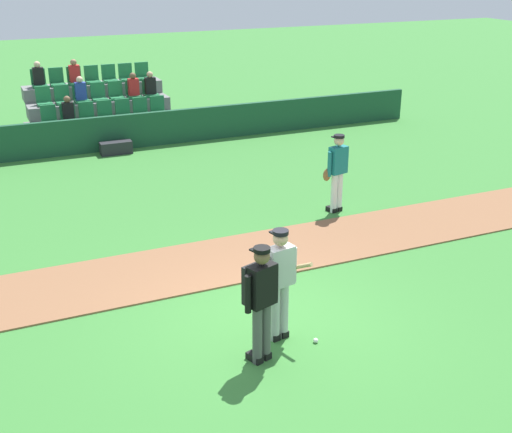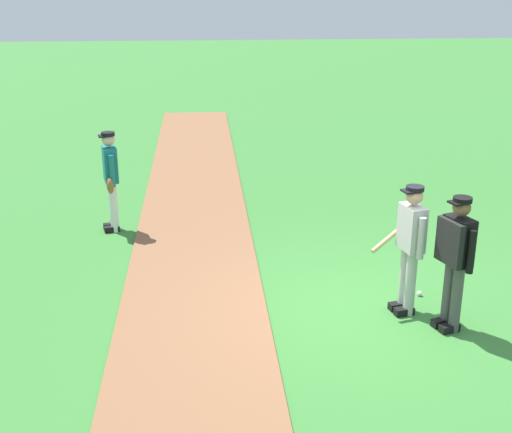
% 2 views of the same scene
% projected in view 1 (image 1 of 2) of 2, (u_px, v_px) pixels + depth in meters
% --- Properties ---
extents(ground_plane, '(80.00, 80.00, 0.00)m').
position_uv_depth(ground_plane, '(269.00, 323.00, 10.37)').
color(ground_plane, '#387A33').
extents(infield_dirt_path, '(28.00, 1.99, 0.03)m').
position_uv_depth(infield_dirt_path, '(215.00, 262.00, 12.41)').
color(infield_dirt_path, brown).
rests_on(infield_dirt_path, ground).
extents(dugout_fence, '(20.00, 0.16, 1.01)m').
position_uv_depth(dugout_fence, '(114.00, 133.00, 19.36)').
color(dugout_fence, '#19472D').
rests_on(dugout_fence, ground).
extents(stadium_bleachers, '(4.45, 2.95, 2.30)m').
position_uv_depth(stadium_bleachers, '(100.00, 115.00, 20.91)').
color(stadium_bleachers, slate).
rests_on(stadium_bleachers, ground).
extents(batter_grey_jersey, '(0.73, 0.73, 1.76)m').
position_uv_depth(batter_grey_jersey, '(280.00, 280.00, 9.63)').
color(batter_grey_jersey, '#B2B2B2').
rests_on(batter_grey_jersey, ground).
extents(umpire_home_plate, '(0.56, 0.40, 1.76)m').
position_uv_depth(umpire_home_plate, '(261.00, 298.00, 9.08)').
color(umpire_home_plate, '#4C4C4C').
rests_on(umpire_home_plate, ground).
extents(runner_teal_jersey, '(0.67, 0.37, 1.76)m').
position_uv_depth(runner_teal_jersey, '(337.00, 170.00, 14.51)').
color(runner_teal_jersey, white).
rests_on(runner_teal_jersey, ground).
extents(baseball, '(0.07, 0.07, 0.07)m').
position_uv_depth(baseball, '(316.00, 340.00, 9.85)').
color(baseball, white).
rests_on(baseball, ground).
extents(equipment_bag, '(0.90, 0.36, 0.36)m').
position_uv_depth(equipment_bag, '(116.00, 148.00, 19.07)').
color(equipment_bag, '#232328').
rests_on(equipment_bag, ground).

